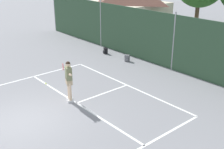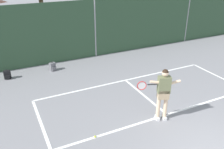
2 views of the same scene
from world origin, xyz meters
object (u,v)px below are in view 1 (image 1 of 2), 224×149
tennis_ball (46,83)px  backpack_black (105,51)px  tennis_player (69,78)px  backpack_grey (127,58)px

tennis_ball → backpack_black: size_ratio=0.14×
backpack_black → tennis_player: bearing=-51.9°
backpack_black → backpack_grey: same height
tennis_player → backpack_grey: 6.19m
tennis_player → backpack_grey: (-2.33, 5.66, -0.92)m
tennis_player → backpack_grey: bearing=112.4°
backpack_black → backpack_grey: (2.09, 0.03, 0.00)m
tennis_ball → backpack_grey: backpack_grey is taller
backpack_black → backpack_grey: size_ratio=1.00×
tennis_player → tennis_ball: 2.61m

